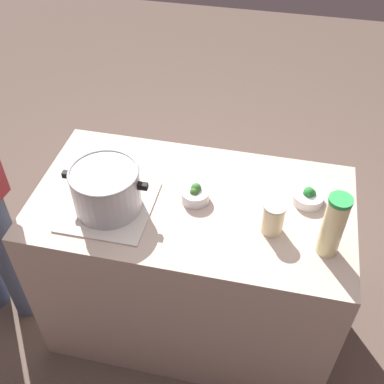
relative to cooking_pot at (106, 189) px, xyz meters
name	(u,v)px	position (x,y,z in m)	size (l,w,h in m)	color
ground_plane	(192,315)	(-0.32, -0.11, -0.97)	(8.00, 8.00, 0.00)	brown
counter_slab	(192,266)	(-0.32, -0.11, -0.54)	(1.32, 0.72, 0.87)	#BAA595
dish_cloth	(109,207)	(0.00, 0.00, -0.10)	(0.35, 0.35, 0.01)	beige
cooking_pot	(106,189)	(0.00, 0.00, 0.00)	(0.34, 0.27, 0.19)	#B7B7BC
lemonade_pitcher	(333,225)	(-0.86, 0.04, 0.03)	(0.08, 0.08, 0.27)	beige
mason_jar	(273,218)	(-0.65, -0.02, -0.04)	(0.09, 0.09, 0.14)	beige
broccoli_bowl_front	(195,194)	(-0.33, -0.12, -0.07)	(0.12, 0.12, 0.08)	silver
broccoli_bowl_center	(308,196)	(-0.78, -0.21, -0.08)	(0.13, 0.13, 0.07)	silver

